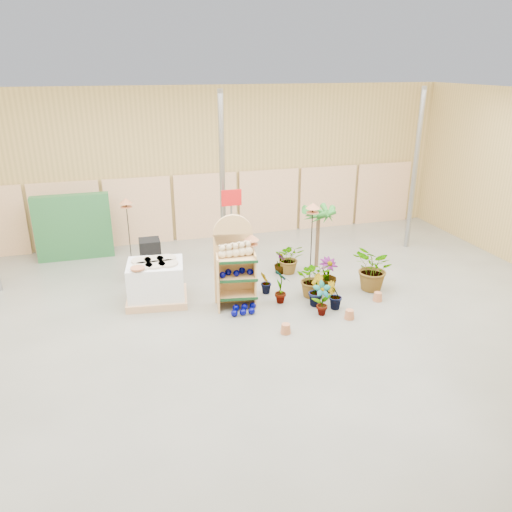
# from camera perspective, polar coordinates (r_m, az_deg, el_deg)

# --- Properties ---
(room) EXTENTS (15.20, 12.10, 4.70)m
(room) POSITION_cam_1_polar(r_m,az_deg,el_deg) (10.24, -0.70, 5.02)
(room) COLOR #64645A
(room) RESTS_ON ground
(display_shelf) EXTENTS (0.94, 0.68, 2.06)m
(display_shelf) POSITION_cam_1_polar(r_m,az_deg,el_deg) (10.93, -2.48, -1.01)
(display_shelf) COLOR tan
(display_shelf) RESTS_ON ground
(teddy_bears) EXTENTS (0.77, 0.21, 0.34)m
(teddy_bears) POSITION_cam_1_polar(r_m,az_deg,el_deg) (10.71, -2.22, 0.62)
(teddy_bears) COLOR beige
(teddy_bears) RESTS_ON display_shelf
(gazing_balls_shelf) EXTENTS (0.76, 0.26, 0.14)m
(gazing_balls_shelf) POSITION_cam_1_polar(r_m,az_deg,el_deg) (10.86, -2.31, -1.90)
(gazing_balls_shelf) COLOR #000158
(gazing_balls_shelf) RESTS_ON display_shelf
(gazing_balls_floor) EXTENTS (0.63, 0.39, 0.15)m
(gazing_balls_floor) POSITION_cam_1_polar(r_m,az_deg,el_deg) (10.88, -1.41, -6.12)
(gazing_balls_floor) COLOR #000158
(gazing_balls_floor) RESTS_ON ground
(pallet_stack) EXTENTS (1.46, 1.27, 0.98)m
(pallet_stack) POSITION_cam_1_polar(r_m,az_deg,el_deg) (11.42, -11.33, -2.95)
(pallet_stack) COLOR tan
(pallet_stack) RESTS_ON ground
(charcoal_planters) EXTENTS (0.80, 0.50, 1.00)m
(charcoal_planters) POSITION_cam_1_polar(r_m,az_deg,el_deg) (12.77, -12.35, -0.67)
(charcoal_planters) COLOR black
(charcoal_planters) RESTS_ON ground
(trellis_stock) EXTENTS (2.00, 0.30, 1.80)m
(trellis_stock) POSITION_cam_1_polar(r_m,az_deg,el_deg) (14.44, -20.15, 3.11)
(trellis_stock) COLOR #255F2E
(trellis_stock) RESTS_ON ground
(offer_sign) EXTENTS (0.50, 0.08, 2.20)m
(offer_sign) POSITION_cam_1_polar(r_m,az_deg,el_deg) (12.37, -2.80, 4.76)
(offer_sign) COLOR gray
(offer_sign) RESTS_ON ground
(bird_table_front) EXTENTS (0.34, 0.34, 1.62)m
(bird_table_front) POSITION_cam_1_polar(r_m,az_deg,el_deg) (10.83, -0.55, 1.93)
(bird_table_front) COLOR black
(bird_table_front) RESTS_ON ground
(bird_table_right) EXTENTS (0.34, 0.34, 1.98)m
(bird_table_right) POSITION_cam_1_polar(r_m,az_deg,el_deg) (11.97, 6.51, 5.42)
(bird_table_right) COLOR black
(bird_table_right) RESTS_ON ground
(bird_table_back) EXTENTS (0.34, 0.34, 1.82)m
(bird_table_back) POSITION_cam_1_polar(r_m,az_deg,el_deg) (13.37, -14.64, 5.88)
(bird_table_back) COLOR black
(bird_table_back) RESTS_ON ground
(palm) EXTENTS (0.70, 0.70, 1.75)m
(palm) POSITION_cam_1_polar(r_m,az_deg,el_deg) (12.88, 7.18, 4.95)
(palm) COLOR brown
(palm) RESTS_ON ground
(potted_plant_0) EXTENTS (0.39, 0.49, 0.83)m
(potted_plant_0) POSITION_cam_1_polar(r_m,az_deg,el_deg) (11.17, 2.89, -3.46)
(potted_plant_0) COLOR #257223
(potted_plant_0) RESTS_ON ground
(potted_plant_1) EXTENTS (0.42, 0.47, 0.72)m
(potted_plant_1) POSITION_cam_1_polar(r_m,az_deg,el_deg) (11.17, 6.81, -3.89)
(potted_plant_1) COLOR #257223
(potted_plant_1) RESTS_ON ground
(potted_plant_2) EXTENTS (0.96, 0.89, 0.89)m
(potted_plant_2) POSITION_cam_1_polar(r_m,az_deg,el_deg) (11.54, 6.61, -2.56)
(potted_plant_2) COLOR #257223
(potted_plant_2) RESTS_ON ground
(potted_plant_3) EXTENTS (0.51, 0.51, 0.82)m
(potted_plant_3) POSITION_cam_1_polar(r_m,az_deg,el_deg) (11.86, 8.16, -2.15)
(potted_plant_3) COLOR #257223
(potted_plant_3) RESTS_ON ground
(potted_plant_5) EXTENTS (0.36, 0.39, 0.57)m
(potted_plant_5) POSITION_cam_1_polar(r_m,az_deg,el_deg) (11.65, 1.13, -3.06)
(potted_plant_5) COLOR #257223
(potted_plant_5) RESTS_ON ground
(potted_plant_6) EXTENTS (0.90, 0.84, 0.82)m
(potted_plant_6) POSITION_cam_1_polar(r_m,az_deg,el_deg) (12.79, 3.88, -0.22)
(potted_plant_6) COLOR #257223
(potted_plant_6) RESTS_ON ground
(potted_plant_8) EXTENTS (0.42, 0.30, 0.77)m
(potted_plant_8) POSITION_cam_1_polar(r_m,az_deg,el_deg) (10.74, 7.53, -4.86)
(potted_plant_8) COLOR #257223
(potted_plant_8) RESTS_ON ground
(potted_plant_9) EXTENTS (0.36, 0.29, 0.64)m
(potted_plant_9) POSITION_cam_1_polar(r_m,az_deg,el_deg) (11.06, 8.92, -4.50)
(potted_plant_9) COLOR #257223
(potted_plant_9) RESTS_ON ground
(potted_plant_10) EXTENTS (0.91, 1.03, 1.10)m
(potted_plant_10) POSITION_cam_1_polar(r_m,az_deg,el_deg) (12.05, 13.38, -1.42)
(potted_plant_10) COLOR #257223
(potted_plant_10) RESTS_ON ground
(potted_plant_11) EXTENTS (0.40, 0.40, 0.56)m
(potted_plant_11) POSITION_cam_1_polar(r_m,az_deg,el_deg) (12.79, 2.78, -0.80)
(potted_plant_11) COLOR #257223
(potted_plant_11) RESTS_ON ground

